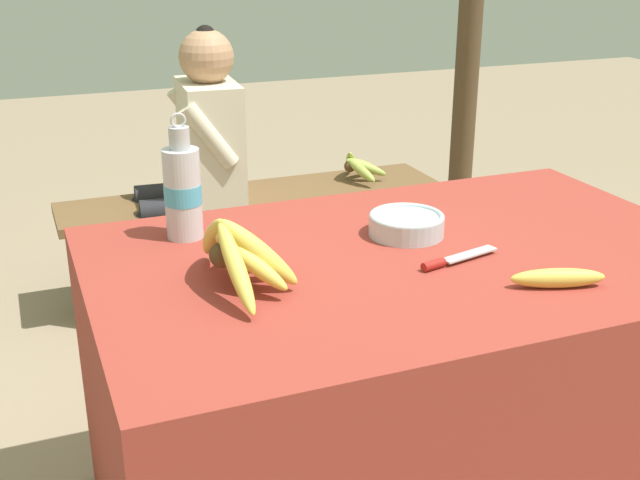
# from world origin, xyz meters

# --- Properties ---
(market_counter) EXTENTS (1.39, 0.89, 0.71)m
(market_counter) POSITION_xyz_m (0.00, 0.00, 0.36)
(market_counter) COLOR maroon
(market_counter) RESTS_ON ground_plane
(banana_bunch_ripe) EXTENTS (0.18, 0.35, 0.16)m
(banana_bunch_ripe) POSITION_xyz_m (-0.39, -0.02, 0.79)
(banana_bunch_ripe) COLOR #4C381E
(banana_bunch_ripe) RESTS_ON market_counter
(serving_bowl) EXTENTS (0.17, 0.17, 0.05)m
(serving_bowl) POSITION_xyz_m (0.04, 0.10, 0.74)
(serving_bowl) COLOR silver
(serving_bowl) RESTS_ON market_counter
(water_bottle) EXTENTS (0.08, 0.08, 0.29)m
(water_bottle) POSITION_xyz_m (-0.44, 0.28, 0.82)
(water_bottle) COLOR silver
(water_bottle) RESTS_ON market_counter
(loose_banana_front) EXTENTS (0.19, 0.10, 0.04)m
(loose_banana_front) POSITION_xyz_m (0.18, -0.27, 0.73)
(loose_banana_front) COLOR #E0C64C
(loose_banana_front) RESTS_ON market_counter
(knife) EXTENTS (0.20, 0.07, 0.02)m
(knife) POSITION_xyz_m (0.04, -0.09, 0.72)
(knife) COLOR #BCBCC1
(knife) RESTS_ON market_counter
(wooden_bench) EXTENTS (1.50, 0.32, 0.41)m
(wooden_bench) POSITION_xyz_m (0.08, 1.45, 0.34)
(wooden_bench) COLOR brown
(wooden_bench) RESTS_ON ground_plane
(seated_vendor) EXTENTS (0.42, 0.40, 1.06)m
(seated_vendor) POSITION_xyz_m (-0.14, 1.43, 0.61)
(seated_vendor) COLOR #232328
(seated_vendor) RESTS_ON ground_plane
(banana_bunch_green) EXTENTS (0.18, 0.29, 0.14)m
(banana_bunch_green) POSITION_xyz_m (0.53, 1.45, 0.47)
(banana_bunch_green) COLOR #4C381E
(banana_bunch_green) RESTS_ON wooden_bench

